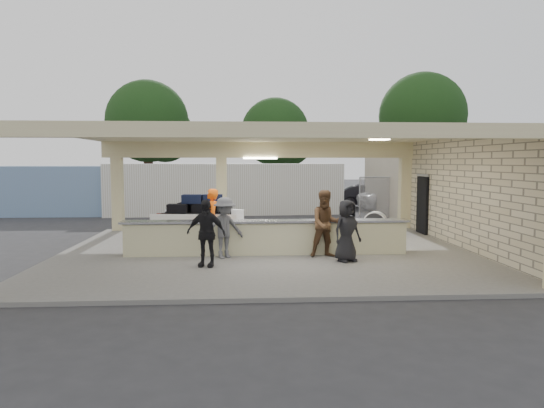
{
  "coord_description": "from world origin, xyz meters",
  "views": [
    {
      "loc": [
        -0.66,
        -14.22,
        2.75
      ],
      "look_at": [
        0.25,
        1.0,
        1.41
      ],
      "focal_mm": 32.0,
      "sensor_mm": 36.0,
      "label": 1
    }
  ],
  "objects": [
    {
      "name": "container_blue",
      "position": [
        -12.18,
        11.28,
        1.26
      ],
      "size": [
        9.69,
        2.33,
        2.52
      ],
      "primitive_type": "cube",
      "rotation": [
        0.0,
        0.0,
        -0.0
      ],
      "color": "#6787A5",
      "rests_on": "ground"
    },
    {
      "name": "adjacent_building",
      "position": [
        9.5,
        10.0,
        1.6
      ],
      "size": [
        6.0,
        8.0,
        3.2
      ],
      "primitive_type": "cube",
      "color": "#BFB298",
      "rests_on": "ground"
    },
    {
      "name": "passenger_c",
      "position": [
        -1.17,
        -1.0,
        0.94
      ],
      "size": [
        1.13,
        0.88,
        1.68
      ],
      "primitive_type": "imported",
      "rotation": [
        0.0,
        0.0,
        0.53
      ],
      "color": "#505155",
      "rests_on": "pavilion"
    },
    {
      "name": "fence",
      "position": [
        11.0,
        9.0,
        1.05
      ],
      "size": [
        12.06,
        0.06,
        2.03
      ],
      "color": "gray",
      "rests_on": "ground"
    },
    {
      "name": "ground",
      "position": [
        0.0,
        0.0,
        0.0
      ],
      "size": [
        120.0,
        120.0,
        0.0
      ],
      "primitive_type": "plane",
      "color": "#28282A",
      "rests_on": "ground"
    },
    {
      "name": "baggage_counter",
      "position": [
        0.0,
        -0.5,
        0.59
      ],
      "size": [
        8.2,
        0.58,
        0.98
      ],
      "color": "beige",
      "rests_on": "pavilion"
    },
    {
      "name": "tree_left",
      "position": [
        -7.68,
        24.16,
        5.59
      ],
      "size": [
        6.6,
        6.3,
        9.0
      ],
      "color": "#382619",
      "rests_on": "ground"
    },
    {
      "name": "passenger_b",
      "position": [
        -1.61,
        -2.04,
        0.95
      ],
      "size": [
        1.06,
        0.6,
        1.71
      ],
      "primitive_type": "imported",
      "rotation": [
        0.0,
        0.0,
        -0.25
      ],
      "color": "black",
      "rests_on": "pavilion"
    },
    {
      "name": "tree_mid",
      "position": [
        2.32,
        26.16,
        4.96
      ],
      "size": [
        6.0,
        5.6,
        8.0
      ],
      "color": "#382619",
      "rests_on": "ground"
    },
    {
      "name": "passenger_a",
      "position": [
        1.63,
        -1.0,
        1.03
      ],
      "size": [
        0.94,
        0.47,
        1.87
      ],
      "primitive_type": "imported",
      "rotation": [
        0.0,
        0.0,
        0.08
      ],
      "color": "brown",
      "rests_on": "pavilion"
    },
    {
      "name": "tree_right",
      "position": [
        14.32,
        25.16,
        6.21
      ],
      "size": [
        7.2,
        7.0,
        10.0
      ],
      "color": "#382619",
      "rests_on": "ground"
    },
    {
      "name": "container_white",
      "position": [
        -1.58,
        11.4,
        1.32
      ],
      "size": [
        12.32,
        3.34,
        2.64
      ],
      "primitive_type": "cube",
      "rotation": [
        0.0,
        0.0,
        0.08
      ],
      "color": "silver",
      "rests_on": "ground"
    },
    {
      "name": "car_white_b",
      "position": [
        10.55,
        12.56,
        0.65
      ],
      "size": [
        4.4,
        2.67,
        1.31
      ],
      "primitive_type": "imported",
      "rotation": [
        0.0,
        0.0,
        1.86
      ],
      "color": "white",
      "rests_on": "ground"
    },
    {
      "name": "luggage_cart",
      "position": [
        -2.17,
        1.51,
        0.95
      ],
      "size": [
        2.91,
        2.02,
        1.58
      ],
      "rotation": [
        0.0,
        0.0,
        -0.13
      ],
      "color": "white",
      "rests_on": "pavilion"
    },
    {
      "name": "passenger_d",
      "position": [
        2.08,
        -1.64,
        0.92
      ],
      "size": [
        0.87,
        0.65,
        1.65
      ],
      "primitive_type": "imported",
      "rotation": [
        0.0,
        0.0,
        0.46
      ],
      "color": "black",
      "rests_on": "pavilion"
    },
    {
      "name": "baggage_handler",
      "position": [
        -1.62,
        0.3,
        1.02
      ],
      "size": [
        0.56,
        0.75,
        1.84
      ],
      "primitive_type": "imported",
      "rotation": [
        0.0,
        0.0,
        4.4
      ],
      "color": "#FF5E0D",
      "rests_on": "pavilion"
    },
    {
      "name": "car_dark",
      "position": [
        6.98,
        14.47,
        0.68
      ],
      "size": [
        4.26,
        1.95,
        1.37
      ],
      "primitive_type": "imported",
      "rotation": [
        0.0,
        0.0,
        1.45
      ],
      "color": "black",
      "rests_on": "ground"
    },
    {
      "name": "car_white_a",
      "position": [
        8.15,
        12.53,
        0.64
      ],
      "size": [
        4.72,
        2.65,
        1.29
      ],
      "primitive_type": "imported",
      "rotation": [
        0.0,
        0.0,
        1.69
      ],
      "color": "white",
      "rests_on": "ground"
    },
    {
      "name": "pavilion",
      "position": [
        0.21,
        0.66,
        1.35
      ],
      "size": [
        12.01,
        10.0,
        3.55
      ],
      "color": "#5F5C58",
      "rests_on": "ground"
    },
    {
      "name": "drum_fan",
      "position": [
        3.92,
        2.24,
        0.59
      ],
      "size": [
        0.87,
        0.63,
        0.93
      ],
      "rotation": [
        0.0,
        0.0,
        -0.49
      ],
      "color": "white",
      "rests_on": "pavilion"
    }
  ]
}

